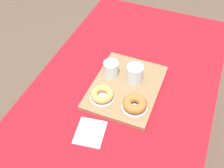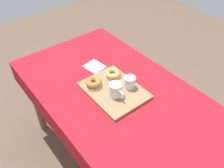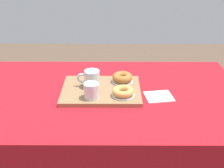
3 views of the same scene
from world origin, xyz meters
The scene contains 10 objects.
ground_plane centered at (0.00, 0.00, 0.00)m, with size 6.00×6.00×0.00m, color brown.
dining_table centered at (0.00, 0.00, 0.65)m, with size 1.51×0.87×0.75m.
serving_tray centered at (-0.01, -0.01, 0.76)m, with size 0.41×0.32×0.02m, color olive.
tea_mug_left centered at (0.04, -0.04, 0.82)m, with size 0.12×0.08×0.09m.
water_glass_near centered at (0.04, 0.08, 0.81)m, with size 0.07×0.07×0.08m.
donut_plate_left centered at (-0.12, 0.06, 0.78)m, with size 0.12×0.12×0.01m, color silver.
sugar_donut_left centered at (-0.12, 0.06, 0.80)m, with size 0.11×0.11×0.03m, color tan.
donut_plate_right centered at (-0.12, -0.09, 0.78)m, with size 0.12×0.12×0.01m, color silver.
sugar_donut_right centered at (-0.12, -0.09, 0.80)m, with size 0.11×0.11×0.04m, color #A3662D.
paper_napkin centered at (-0.31, 0.04, 0.76)m, with size 0.14×0.12×0.01m, color white.
Camera 2 is at (0.88, -0.73, 1.83)m, focal length 38.33 mm.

